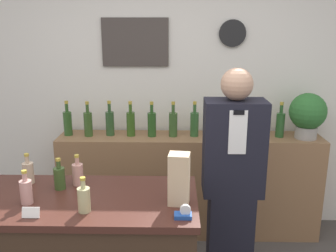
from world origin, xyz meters
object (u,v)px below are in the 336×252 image
potted_plant (308,114)px  shopkeeper (232,185)px  tape_dispenser (184,214)px  paper_bag (179,179)px

potted_plant → shopkeeper: bearing=-135.6°
shopkeeper → tape_dispenser: (-0.36, -0.74, 0.17)m
shopkeeper → paper_bag: (-0.38, -0.58, 0.29)m
potted_plant → paper_bag: bearing=-130.8°
potted_plant → tape_dispenser: size_ratio=4.48×
potted_plant → paper_bag: (-1.13, -1.31, -0.06)m
shopkeeper → paper_bag: bearing=-123.5°
paper_bag → potted_plant: bearing=49.2°
shopkeeper → tape_dispenser: 0.84m
tape_dispenser → potted_plant: bearing=53.0°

